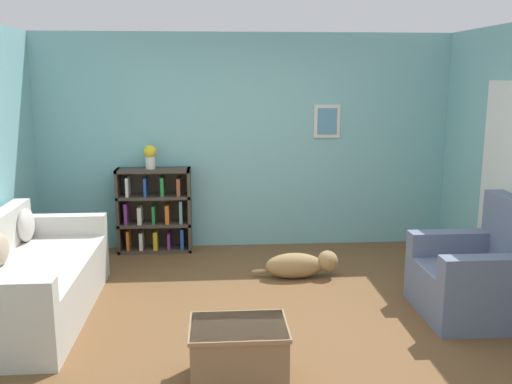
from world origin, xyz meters
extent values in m
plane|color=brown|center=(0.00, 0.00, 0.00)|extent=(14.00, 14.00, 0.00)
cube|color=#7AB7BC|center=(0.00, 2.25, 1.30)|extent=(5.60, 0.10, 2.60)
cube|color=silver|center=(1.00, 2.19, 1.55)|extent=(0.32, 0.02, 0.40)
cube|color=#568EAD|center=(1.00, 2.18, 1.55)|extent=(0.24, 0.01, 0.32)
cube|color=white|center=(2.49, 0.70, 1.02)|extent=(0.02, 0.84, 2.05)
cube|color=beige|center=(-1.98, 0.18, 0.24)|extent=(0.93, 2.08, 0.48)
cube|color=beige|center=(-1.98, 1.14, 0.58)|extent=(0.93, 0.16, 0.21)
ellipsoid|color=beige|center=(-2.25, 0.91, 0.64)|extent=(0.14, 0.33, 0.33)
cube|color=#42382D|center=(-1.53, 2.04, 0.51)|extent=(0.04, 0.29, 1.01)
cube|color=#42382D|center=(-0.68, 2.04, 0.51)|extent=(0.04, 0.29, 1.01)
cube|color=#42382D|center=(-1.11, 2.17, 0.51)|extent=(0.88, 0.02, 1.01)
cube|color=#42382D|center=(-1.11, 2.04, 0.02)|extent=(0.88, 0.29, 0.04)
cube|color=#42382D|center=(-1.11, 2.04, 0.34)|extent=(0.88, 0.29, 0.04)
cube|color=#42382D|center=(-1.11, 2.04, 0.67)|extent=(0.88, 0.29, 0.04)
cube|color=#42382D|center=(-1.11, 2.04, 0.99)|extent=(0.88, 0.29, 0.04)
cube|color=orange|center=(-1.43, 2.03, 0.15)|extent=(0.03, 0.22, 0.26)
cube|color=#7A2D84|center=(-1.44, 2.03, 0.48)|extent=(0.03, 0.22, 0.25)
cube|color=silver|center=(-1.41, 2.03, 0.81)|extent=(0.03, 0.22, 0.23)
cube|color=silver|center=(-1.27, 2.03, 0.13)|extent=(0.04, 0.22, 0.23)
cube|color=silver|center=(-1.28, 2.03, 0.46)|extent=(0.05, 0.22, 0.20)
cube|color=#234C9E|center=(-1.20, 2.03, 0.80)|extent=(0.03, 0.22, 0.22)
cube|color=gold|center=(-1.10, 2.03, 0.14)|extent=(0.05, 0.22, 0.24)
cube|color=#287A3D|center=(-1.11, 2.03, 0.46)|extent=(0.03, 0.22, 0.22)
cube|color=#287A3D|center=(-1.00, 2.03, 0.81)|extent=(0.04, 0.22, 0.23)
cube|color=#7A2D84|center=(-0.94, 2.03, 0.12)|extent=(0.03, 0.22, 0.21)
cube|color=orange|center=(-0.95, 2.03, 0.47)|extent=(0.05, 0.22, 0.22)
cube|color=brown|center=(-0.81, 2.03, 0.80)|extent=(0.04, 0.22, 0.21)
cube|color=#234C9E|center=(-0.78, 2.03, 0.15)|extent=(0.04, 0.22, 0.27)
cube|color=#60939E|center=(-0.79, 2.03, 0.49)|extent=(0.04, 0.22, 0.28)
cube|color=slate|center=(1.89, -0.07, 0.22)|extent=(0.91, 0.94, 0.44)
cube|color=slate|center=(1.89, -0.46, 0.55)|extent=(0.91, 0.18, 0.22)
cube|color=slate|center=(1.89, 0.31, 0.55)|extent=(0.91, 0.18, 0.22)
cube|color=#846647|center=(-0.23, -1.06, 0.21)|extent=(0.65, 0.48, 0.42)
cube|color=#8F6E4D|center=(-0.23, -1.06, 0.41)|extent=(0.68, 0.50, 0.03)
ellipsoid|color=#9E7A4C|center=(0.44, 0.97, 0.13)|extent=(0.60, 0.24, 0.27)
sphere|color=#9E7A4C|center=(0.80, 0.97, 0.18)|extent=(0.22, 0.22, 0.22)
ellipsoid|color=#9E7A4C|center=(0.09, 1.01, 0.07)|extent=(0.20, 0.05, 0.05)
cylinder|color=silver|center=(-1.13, 2.04, 1.09)|extent=(0.12, 0.12, 0.15)
sphere|color=yellow|center=(-1.13, 2.04, 1.22)|extent=(0.15, 0.15, 0.15)
camera|label=1|loc=(-0.37, -4.70, 2.10)|focal=40.00mm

